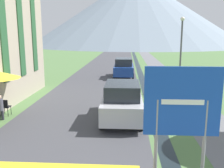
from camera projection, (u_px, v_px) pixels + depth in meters
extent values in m
plane|color=#517542|center=(129.00, 78.00, 23.19)|extent=(160.00, 160.00, 0.00)
cube|color=#424247|center=(110.00, 65.00, 33.12)|extent=(6.40, 60.00, 0.01)
cube|color=slate|center=(156.00, 65.00, 32.77)|extent=(2.20, 60.00, 0.01)
cube|color=black|center=(138.00, 65.00, 32.91)|extent=(0.60, 60.00, 0.00)
cube|color=yellow|center=(51.00, 167.00, 7.70)|extent=(5.44, 0.44, 0.01)
cone|color=gray|center=(135.00, 11.00, 92.96)|extent=(77.92, 77.92, 25.17)
cube|color=#285633|center=(32.00, 2.00, 16.64)|extent=(0.06, 0.70, 9.19)
cylinder|color=gray|center=(156.00, 140.00, 6.87)|extent=(0.10, 0.10, 2.32)
cylinder|color=gray|center=(204.00, 141.00, 6.80)|extent=(0.10, 0.10, 2.32)
cube|color=#1947B7|center=(182.00, 102.00, 6.60)|extent=(2.03, 0.05, 1.88)
cube|color=white|center=(183.00, 102.00, 6.57)|extent=(1.12, 0.02, 0.14)
cube|color=#B2B2B7|center=(122.00, 105.00, 11.88)|extent=(1.83, 4.08, 0.84)
cube|color=#23282D|center=(122.00, 90.00, 11.54)|extent=(1.55, 2.24, 0.68)
cylinder|color=black|center=(106.00, 106.00, 13.25)|extent=(0.18, 0.60, 0.60)
cylinder|color=black|center=(139.00, 106.00, 13.15)|extent=(0.18, 0.60, 0.60)
cylinder|color=black|center=(102.00, 122.00, 10.78)|extent=(0.18, 0.60, 0.60)
cylinder|color=black|center=(142.00, 123.00, 10.68)|extent=(0.18, 0.60, 0.60)
cube|color=navy|center=(124.00, 70.00, 23.73)|extent=(1.80, 3.93, 0.84)
cube|color=#23282D|center=(124.00, 62.00, 23.38)|extent=(1.53, 2.16, 0.68)
cylinder|color=black|center=(115.00, 72.00, 25.05)|extent=(0.18, 0.60, 0.60)
cylinder|color=black|center=(132.00, 72.00, 24.95)|extent=(0.18, 0.60, 0.60)
cylinder|color=black|center=(114.00, 76.00, 22.66)|extent=(0.18, 0.60, 0.60)
cylinder|color=black|center=(133.00, 76.00, 22.56)|extent=(0.18, 0.60, 0.60)
cube|color=black|center=(5.00, 101.00, 13.64)|extent=(0.40, 0.40, 0.04)
cube|color=black|center=(3.00, 98.00, 13.43)|extent=(0.40, 0.04, 0.40)
cylinder|color=black|center=(3.00, 104.00, 13.86)|extent=(0.03, 0.03, 0.45)
cylinder|color=black|center=(9.00, 104.00, 13.84)|extent=(0.03, 0.03, 0.45)
cylinder|color=black|center=(0.00, 106.00, 13.53)|extent=(0.03, 0.03, 0.45)
cylinder|color=black|center=(6.00, 106.00, 13.51)|extent=(0.03, 0.03, 0.45)
cube|color=black|center=(6.00, 107.00, 12.51)|extent=(0.40, 0.40, 0.04)
cube|color=black|center=(4.00, 104.00, 12.30)|extent=(0.40, 0.04, 0.40)
cylinder|color=black|center=(5.00, 110.00, 12.73)|extent=(0.03, 0.03, 0.45)
cylinder|color=black|center=(11.00, 110.00, 12.71)|extent=(0.03, 0.03, 0.45)
cylinder|color=black|center=(1.00, 112.00, 12.40)|extent=(0.03, 0.03, 0.45)
cylinder|color=black|center=(8.00, 112.00, 12.38)|extent=(0.03, 0.03, 0.45)
cylinder|color=#282833|center=(2.00, 115.00, 11.90)|extent=(0.14, 0.14, 0.46)
cylinder|color=#4C4C56|center=(0.00, 105.00, 11.80)|extent=(0.32, 0.32, 0.56)
cylinder|color=#515156|center=(181.00, 58.00, 16.97)|extent=(0.12, 0.12, 4.91)
sphere|color=silver|center=(183.00, 19.00, 16.47)|extent=(0.28, 0.28, 0.28)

